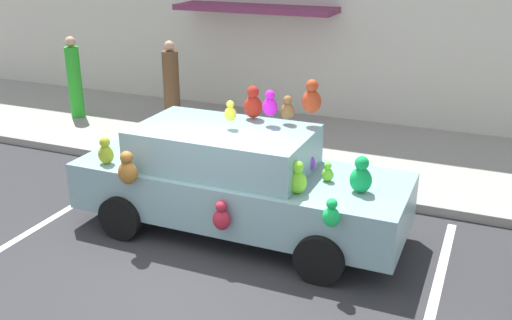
# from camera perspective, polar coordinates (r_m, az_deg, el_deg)

# --- Properties ---
(ground_plane) EXTENTS (60.00, 60.00, 0.00)m
(ground_plane) POSITION_cam_1_polar(r_m,az_deg,el_deg) (7.58, -6.96, -11.18)
(ground_plane) COLOR #2D2D30
(sidewalk) EXTENTS (24.00, 4.00, 0.15)m
(sidewalk) POSITION_cam_1_polar(r_m,az_deg,el_deg) (11.71, 5.17, 1.18)
(sidewalk) COLOR gray
(sidewalk) RESTS_ON ground
(parking_stripe_front) EXTENTS (0.12, 3.60, 0.01)m
(parking_stripe_front) POSITION_cam_1_polar(r_m,az_deg,el_deg) (7.65, 17.24, -11.71)
(parking_stripe_front) COLOR silver
(parking_stripe_front) RESTS_ON ground
(parking_stripe_rear) EXTENTS (0.12, 3.60, 0.01)m
(parking_stripe_rear) POSITION_cam_1_polar(r_m,az_deg,el_deg) (9.71, -17.83, -4.53)
(parking_stripe_rear) COLOR silver
(parking_stripe_rear) RESTS_ON ground
(plush_covered_car) EXTENTS (4.69, 1.98, 2.20)m
(plush_covered_car) POSITION_cam_1_polar(r_m,az_deg,el_deg) (8.26, -1.94, -1.92)
(plush_covered_car) COLOR #7DA2A7
(plush_covered_car) RESTS_ON ground
(teddy_bear_on_sidewalk) EXTENTS (0.41, 0.34, 0.79)m
(teddy_bear_on_sidewalk) POSITION_cam_1_polar(r_m,az_deg,el_deg) (10.48, -0.95, 1.42)
(teddy_bear_on_sidewalk) COLOR pink
(teddy_bear_on_sidewalk) RESTS_ON sidewalk
(pedestrian_near_shopfront) EXTENTS (0.35, 0.35, 1.80)m
(pedestrian_near_shopfront) POSITION_cam_1_polar(r_m,az_deg,el_deg) (13.02, -8.25, 7.26)
(pedestrian_near_shopfront) COLOR brown
(pedestrian_near_shopfront) RESTS_ON sidewalk
(pedestrian_by_lamp) EXTENTS (0.31, 0.31, 1.82)m
(pedestrian_by_lamp) POSITION_cam_1_polar(r_m,az_deg,el_deg) (13.87, -17.26, 7.50)
(pedestrian_by_lamp) COLOR green
(pedestrian_by_lamp) RESTS_ON sidewalk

